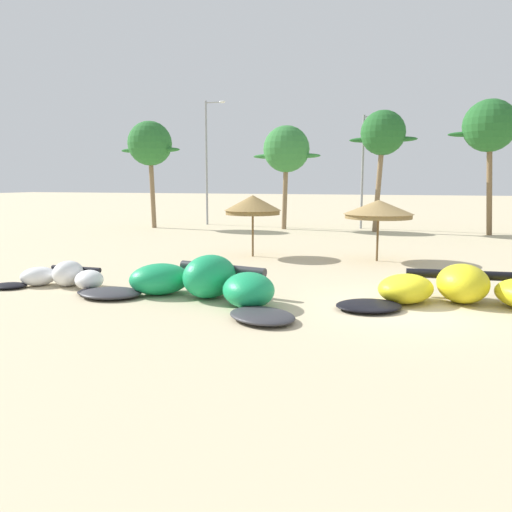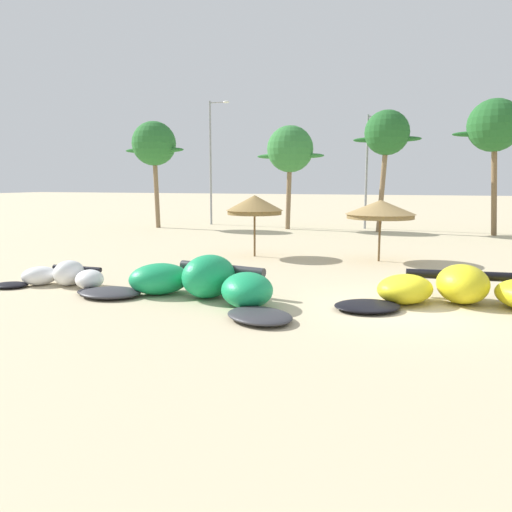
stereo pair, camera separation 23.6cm
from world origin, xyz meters
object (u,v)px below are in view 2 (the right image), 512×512
(kite_far_left, at_px, (64,277))
(kite_left_of_center, at_px, (464,291))
(palm_leftmost, at_px, (154,145))
(palm_left, at_px, (290,150))
(beach_umbrella_near_van, at_px, (255,205))
(lamppost_west_center, at_px, (369,165))
(kite_left, at_px, (201,283))
(beach_umbrella_middle, at_px, (380,209))
(lamppost_west, at_px, (212,157))
(palm_center_left, at_px, (494,127))
(palm_left_of_gap, at_px, (387,134))

(kite_far_left, distance_m, kite_left_of_center, 13.06)
(palm_leftmost, height_order, palm_left, palm_leftmost)
(beach_umbrella_near_van, bearing_deg, lamppost_west_center, 78.29)
(kite_left, bearing_deg, beach_umbrella_middle, 65.15)
(kite_left, bearing_deg, lamppost_west_center, 85.54)
(kite_far_left, relative_size, kite_left, 0.64)
(kite_left, relative_size, lamppost_west_center, 0.89)
(beach_umbrella_near_van, relative_size, lamppost_west_center, 0.35)
(beach_umbrella_near_van, bearing_deg, palm_left, 98.51)
(kite_far_left, bearing_deg, kite_left, -2.51)
(palm_leftmost, distance_m, palm_left, 10.63)
(kite_left_of_center, height_order, beach_umbrella_middle, beach_umbrella_middle)
(kite_far_left, distance_m, palm_leftmost, 23.69)
(palm_leftmost, xyz_separation_m, lamppost_west, (3.08, 4.15, -0.82))
(beach_umbrella_middle, xyz_separation_m, palm_leftmost, (-18.45, 11.80, 4.11))
(kite_left, height_order, palm_leftmost, palm_leftmost)
(beach_umbrella_near_van, distance_m, palm_center_left, 19.28)
(beach_umbrella_near_van, bearing_deg, palm_center_left, 50.76)
(kite_far_left, xyz_separation_m, beach_umbrella_middle, (9.79, 9.38, 2.05))
(lamppost_west, bearing_deg, beach_umbrella_near_van, -59.96)
(kite_far_left, xyz_separation_m, lamppost_west_center, (7.35, 25.62, 4.52))
(palm_left, bearing_deg, beach_umbrella_middle, -60.06)
(beach_umbrella_near_van, relative_size, beach_umbrella_middle, 0.94)
(kite_far_left, height_order, kite_left_of_center, kite_left_of_center)
(palm_left, distance_m, lamppost_west, 7.58)
(kite_far_left, distance_m, kite_left, 5.34)
(beach_umbrella_near_van, height_order, palm_center_left, palm_center_left)
(palm_left, relative_size, palm_left_of_gap, 0.90)
(kite_far_left, bearing_deg, lamppost_west_center, 73.99)
(beach_umbrella_near_van, height_order, beach_umbrella_middle, beach_umbrella_near_van)
(lamppost_west, bearing_deg, kite_left_of_center, -52.05)
(palm_left, distance_m, palm_center_left, 14.04)
(kite_far_left, xyz_separation_m, palm_left_of_gap, (8.80, 23.34, 6.61))
(beach_umbrella_near_van, relative_size, palm_leftmost, 0.36)
(kite_left_of_center, bearing_deg, palm_left_of_gap, 100.81)
(palm_leftmost, bearing_deg, palm_left_of_gap, 7.06)
(palm_left_of_gap, bearing_deg, lamppost_west, 172.14)
(kite_left, height_order, palm_left, palm_left)
(kite_left, bearing_deg, kite_far_left, 177.49)
(beach_umbrella_middle, height_order, lamppost_west_center, lamppost_west_center)
(kite_left_of_center, distance_m, beach_umbrella_near_van, 11.88)
(lamppost_west, distance_m, lamppost_west_center, 12.96)
(palm_left, height_order, lamppost_west_center, lamppost_west_center)
(palm_left, bearing_deg, palm_leftmost, -168.12)
(beach_umbrella_middle, bearing_deg, palm_left, 119.94)
(kite_left, relative_size, beach_umbrella_near_van, 2.57)
(kite_left, relative_size, palm_left, 0.98)
(lamppost_west_center, bearing_deg, beach_umbrella_middle, -81.47)
(beach_umbrella_near_van, distance_m, lamppost_west_center, 17.20)
(beach_umbrella_middle, bearing_deg, palm_left_of_gap, 94.04)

